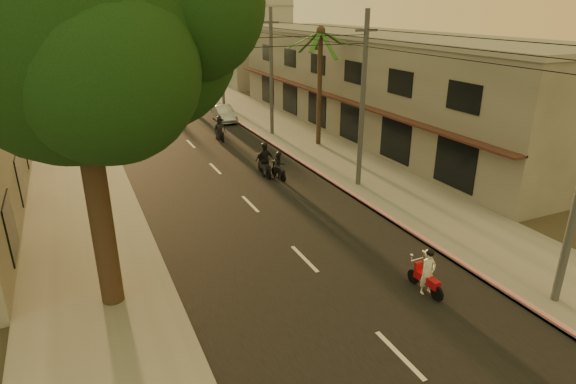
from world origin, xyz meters
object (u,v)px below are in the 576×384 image
Objects in this scene: broadleaf_tree at (87,31)px; palm_tree at (321,38)px; scooter_mid_a at (279,167)px; scooter_far_c at (153,91)px; scooter_red at (427,274)px; scooter_mid_b at (265,161)px; scooter_far_a at (220,129)px; scooter_far_b at (186,98)px; parked_car at (223,114)px.

broadleaf_tree is 20.18m from palm_tree.
scooter_far_c is at bearing 91.17° from scooter_mid_a.
broadleaf_tree is 6.52× the size of scooter_far_c.
palm_tree reaches higher than scooter_red.
palm_tree reaches higher than scooter_mid_b.
scooter_far_a is (-0.56, 21.84, 0.08)m from scooter_red.
scooter_far_c is (-2.06, 27.75, 0.11)m from scooter_mid_a.
scooter_far_a is at bearing 63.91° from broadleaf_tree.
scooter_red reaches higher than scooter_mid_a.
scooter_far_b reaches higher than scooter_mid_a.
scooter_far_b is (0.09, 34.65, 0.13)m from scooter_red.
scooter_mid_a is at bearing -97.92° from scooter_far_b.
parked_car is at bearing -86.09° from scooter_far_b.
scooter_mid_b is at bearing -99.35° from scooter_far_b.
scooter_mid_b reaches higher than scooter_mid_a.
scooter_far_a is 0.47× the size of parked_car.
scooter_red is at bearing -106.53° from palm_tree.
scooter_far_b is 1.04× the size of scooter_far_c.
scooter_mid_b is at bearing -96.91° from parked_car.
palm_tree is 4.07× the size of scooter_mid_b.
scooter_red is at bearing -22.71° from broadleaf_tree.
scooter_mid_b reaches higher than parked_car.
scooter_far_c is at bearing 91.27° from scooter_red.
scooter_mid_a is (9.37, 8.64, -7.74)m from broadleaf_tree.
palm_tree is 2.08× the size of parked_car.
palm_tree is 9.58m from scooter_mid_b.
scooter_red is at bearing -97.92° from scooter_far_b.
scooter_mid_b reaches higher than scooter_red.
scooter_far_a reaches higher than scooter_mid_a.
scooter_mid_a is 9.31m from scooter_far_a.
scooter_mid_a is at bearing -135.16° from palm_tree.
scooter_far_b is 0.49× the size of parked_car.
scooter_mid_a is at bearing -94.50° from parked_car.
broadleaf_tree is at bearing -114.83° from scooter_far_b.
scooter_far_c is at bearing 96.16° from scooter_mid_b.
scooter_far_b is (-5.18, 16.89, -6.28)m from palm_tree.
scooter_mid_a is (-5.24, -5.21, -6.42)m from palm_tree.
broadleaf_tree reaches higher than scooter_mid_a.
palm_tree reaches higher than scooter_far_a.
broadleaf_tree is 6.55× the size of scooter_far_a.
scooter_red is 40.35m from scooter_far_c.
scooter_red is 13.38m from scooter_mid_b.
scooter_far_b reaches higher than parked_car.
scooter_mid_b is at bearing -88.13° from scooter_far_a.
parked_car is (10.88, 23.75, -7.83)m from broadleaf_tree.
scooter_mid_a is (0.03, 12.55, -0.00)m from scooter_red.
palm_tree is at bearing 40.23° from scooter_mid_b.
scooter_red is at bearing -92.00° from parked_car.
scooter_far_b is at bearing 88.25° from scooter_red.
scooter_far_a is 6.18m from parked_car.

